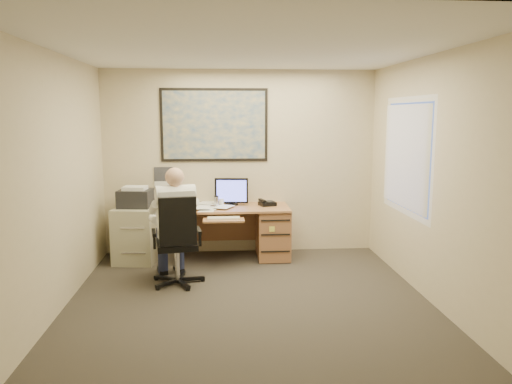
{
  "coord_description": "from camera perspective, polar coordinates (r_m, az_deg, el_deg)",
  "views": [
    {
      "loc": [
        -0.33,
        -5.11,
        2.06
      ],
      "look_at": [
        0.16,
        1.3,
        1.05
      ],
      "focal_mm": 35.0,
      "sensor_mm": 36.0,
      "label": 1
    }
  ],
  "objects": [
    {
      "name": "room_shell",
      "position": [
        5.17,
        -0.72,
        1.01
      ],
      "size": [
        4.0,
        4.5,
        2.7
      ],
      "color": "#332E27",
      "rests_on": "ground"
    },
    {
      "name": "person",
      "position": [
        6.15,
        -9.07,
        -3.86
      ],
      "size": [
        0.81,
        0.99,
        1.43
      ],
      "primitive_type": null,
      "rotation": [
        0.0,
        0.0,
        0.27
      ],
      "color": "white",
      "rests_on": "office_chair"
    },
    {
      "name": "wall_calendar",
      "position": [
        7.46,
        -10.48,
        1.22
      ],
      "size": [
        0.28,
        0.01,
        0.42
      ],
      "primitive_type": "cube",
      "color": "white",
      "rests_on": "room_shell"
    },
    {
      "name": "desk",
      "position": [
        7.22,
        -0.06,
        -4.02
      ],
      "size": [
        1.6,
        0.97,
        1.14
      ],
      "color": "#AA7449",
      "rests_on": "ground"
    },
    {
      "name": "filing_cabinet",
      "position": [
        7.24,
        -13.47,
        -4.12
      ],
      "size": [
        0.63,
        0.73,
        1.07
      ],
      "rotation": [
        0.0,
        0.0,
        -0.13
      ],
      "color": "#ADA98B",
      "rests_on": "ground"
    },
    {
      "name": "window_blinds",
      "position": [
        6.37,
        16.83,
        3.93
      ],
      "size": [
        0.06,
        1.4,
        1.3
      ],
      "primitive_type": null,
      "color": "silver",
      "rests_on": "room_shell"
    },
    {
      "name": "world_map",
      "position": [
        7.35,
        -4.79,
        7.63
      ],
      "size": [
        1.56,
        0.03,
        1.06
      ],
      "primitive_type": "cube",
      "color": "#1E4C93",
      "rests_on": "room_shell"
    },
    {
      "name": "office_chair",
      "position": [
        6.17,
        -9.13,
        -7.56
      ],
      "size": [
        0.76,
        0.76,
        1.11
      ],
      "rotation": [
        0.0,
        0.0,
        0.16
      ],
      "color": "black",
      "rests_on": "ground"
    }
  ]
}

